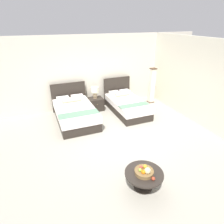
# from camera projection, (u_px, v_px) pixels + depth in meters

# --- Properties ---
(ground_plane) EXTENTS (9.43, 9.42, 0.02)m
(ground_plane) POSITION_uv_depth(u_px,v_px,m) (121.00, 140.00, 5.91)
(ground_plane) COLOR #A19B8C
(wall_back) EXTENTS (9.43, 0.12, 2.79)m
(wall_back) POSITION_uv_depth(u_px,v_px,m) (91.00, 72.00, 7.75)
(wall_back) COLOR beige
(wall_back) RESTS_ON ground
(wall_side_right) EXTENTS (0.12, 5.02, 2.79)m
(wall_side_right) POSITION_uv_depth(u_px,v_px,m) (196.00, 81.00, 6.64)
(wall_side_right) COLOR beige
(wall_side_right) RESTS_ON ground
(bed_near_window) EXTENTS (1.30, 2.13, 1.12)m
(bed_near_window) POSITION_uv_depth(u_px,v_px,m) (75.00, 113.00, 6.89)
(bed_near_window) COLOR #2C2520
(bed_near_window) RESTS_ON ground
(bed_near_corner) EXTENTS (1.14, 2.10, 1.13)m
(bed_near_corner) POSITION_uv_depth(u_px,v_px,m) (126.00, 105.00, 7.59)
(bed_near_corner) COLOR #2C2520
(bed_near_corner) RESTS_ON ground
(nightstand) EXTENTS (0.58, 0.49, 0.49)m
(nightstand) POSITION_uv_depth(u_px,v_px,m) (95.00, 104.00, 7.76)
(nightstand) COLOR #2C2520
(nightstand) RESTS_ON ground
(table_lamp) EXTENTS (0.30, 0.30, 0.44)m
(table_lamp) POSITION_uv_depth(u_px,v_px,m) (95.00, 91.00, 7.55)
(table_lamp) COLOR tan
(table_lamp) RESTS_ON nightstand
(coffee_table) EXTENTS (0.80, 0.80, 0.40)m
(coffee_table) POSITION_uv_depth(u_px,v_px,m) (144.00, 176.00, 4.08)
(coffee_table) COLOR #2C2520
(coffee_table) RESTS_ON ground
(fruit_bowl) EXTENTS (0.40, 0.40, 0.20)m
(fruit_bowl) POSITION_uv_depth(u_px,v_px,m) (144.00, 171.00, 3.99)
(fruit_bowl) COLOR olive
(fruit_bowl) RESTS_ON coffee_table
(loose_apple) EXTENTS (0.07, 0.07, 0.07)m
(loose_apple) POSITION_uv_depth(u_px,v_px,m) (153.00, 179.00, 3.84)
(loose_apple) COLOR #B03D24
(loose_apple) RESTS_ON coffee_table
(floor_lamp_corner) EXTENTS (0.25, 0.25, 1.47)m
(floor_lamp_corner) POSITION_uv_depth(u_px,v_px,m) (152.00, 86.00, 8.31)
(floor_lamp_corner) COLOR #412B1B
(floor_lamp_corner) RESTS_ON ground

